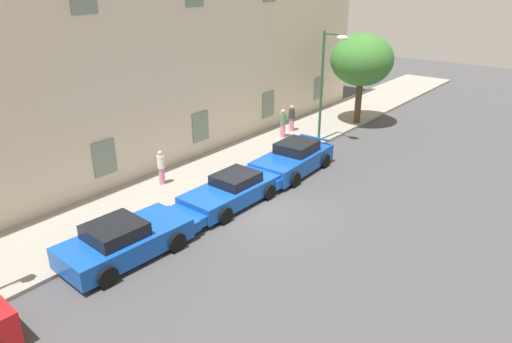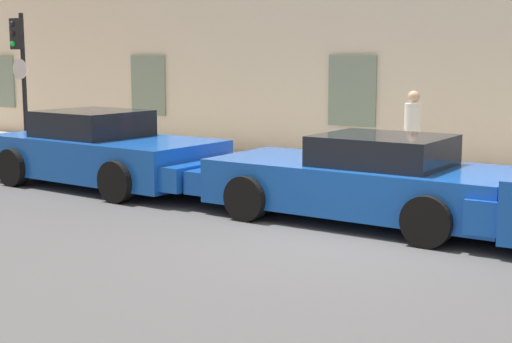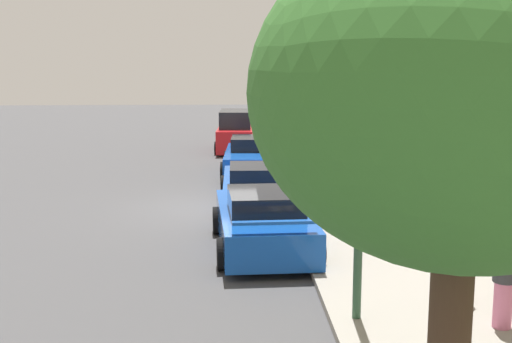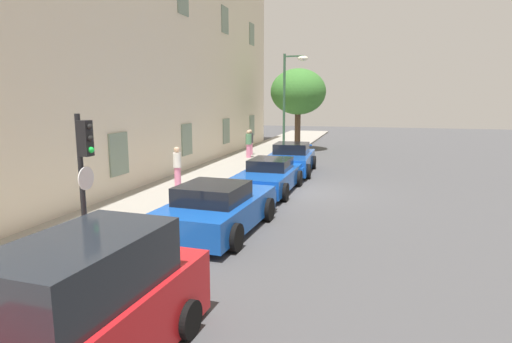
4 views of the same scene
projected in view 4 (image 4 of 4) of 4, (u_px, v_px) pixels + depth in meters
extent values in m
plane|color=#444447|center=(301.00, 191.00, 16.22)|extent=(80.00, 80.00, 0.00)
cube|color=gray|center=(203.00, 184.00, 17.27)|extent=(60.00, 4.04, 0.14)
cube|color=beige|center=(104.00, 16.00, 17.23)|extent=(35.48, 4.40, 13.77)
cube|color=gray|center=(119.00, 154.00, 14.84)|extent=(1.10, 0.06, 1.50)
cube|color=gray|center=(187.00, 140.00, 20.23)|extent=(1.10, 0.06, 1.50)
cube|color=gray|center=(226.00, 131.00, 25.62)|extent=(1.10, 0.06, 1.50)
cube|color=gray|center=(252.00, 126.00, 31.02)|extent=(1.10, 0.06, 1.50)
cube|color=gray|center=(225.00, 20.00, 24.53)|extent=(1.10, 0.06, 1.50)
cube|color=gray|center=(252.00, 34.00, 29.92)|extent=(1.10, 0.06, 1.50)
cube|color=#144CB2|center=(218.00, 212.00, 11.29)|extent=(4.39, 2.21, 0.70)
cube|color=black|center=(213.00, 193.00, 10.89)|extent=(1.80, 1.68, 0.47)
cube|color=#144CB2|center=(242.00, 199.00, 13.07)|extent=(1.38, 1.89, 0.39)
cylinder|color=black|center=(206.00, 204.00, 12.88)|extent=(0.69, 0.27, 0.68)
cylinder|color=black|center=(268.00, 209.00, 12.26)|extent=(0.69, 0.27, 0.68)
cylinder|color=black|center=(160.00, 229.00, 10.39)|extent=(0.69, 0.27, 0.68)
cylinder|color=black|center=(235.00, 237.00, 9.77)|extent=(0.69, 0.27, 0.68)
cube|color=#144CB2|center=(268.00, 179.00, 16.11)|extent=(4.36, 1.90, 0.64)
cube|color=black|center=(271.00, 164.00, 16.33)|extent=(1.75, 1.50, 0.42)
cube|color=#144CB2|center=(254.00, 191.00, 14.32)|extent=(1.32, 1.71, 0.35)
cylinder|color=black|center=(284.00, 192.00, 14.61)|extent=(0.65, 0.25, 0.65)
cylinder|color=black|center=(234.00, 189.00, 15.12)|extent=(0.65, 0.25, 0.65)
cylinder|color=black|center=(298.00, 178.00, 17.16)|extent=(0.65, 0.25, 0.65)
cylinder|color=black|center=(255.00, 176.00, 17.67)|extent=(0.65, 0.25, 0.65)
cube|color=#144CB2|center=(290.00, 162.00, 20.30)|extent=(4.62, 2.18, 0.76)
cube|color=black|center=(292.00, 148.00, 20.52)|extent=(1.89, 1.66, 0.48)
cube|color=#144CB2|center=(284.00, 170.00, 18.40)|extent=(1.45, 1.87, 0.42)
cube|color=#144CB2|center=(296.00, 145.00, 22.20)|extent=(0.24, 1.67, 0.06)
cylinder|color=black|center=(308.00, 171.00, 18.77)|extent=(0.68, 0.27, 0.67)
cylinder|color=black|center=(265.00, 170.00, 19.20)|extent=(0.68, 0.27, 0.67)
cylinder|color=black|center=(313.00, 162.00, 21.47)|extent=(0.68, 0.27, 0.67)
cylinder|color=black|center=(275.00, 161.00, 21.90)|extent=(0.68, 0.27, 0.67)
cube|color=red|center=(88.00, 333.00, 5.32)|extent=(4.04, 1.77, 1.00)
cube|color=#1E232B|center=(83.00, 268.00, 5.17)|extent=(2.45, 1.50, 0.76)
cylinder|color=black|center=(188.00, 319.00, 6.23)|extent=(0.59, 0.23, 0.58)
cylinder|color=black|center=(100.00, 303.00, 6.72)|extent=(0.59, 0.23, 0.58)
cylinder|color=#473323|center=(298.00, 128.00, 28.90)|extent=(0.39, 0.39, 2.80)
ellipsoid|color=#38722D|center=(298.00, 92.00, 28.48)|extent=(3.75, 3.75, 3.09)
cylinder|color=black|center=(83.00, 197.00, 7.94)|extent=(0.10, 0.10, 3.11)
cube|color=black|center=(85.00, 138.00, 7.72)|extent=(0.22, 0.20, 0.66)
sphere|color=black|center=(90.00, 127.00, 7.66)|extent=(0.12, 0.12, 0.12)
sphere|color=black|center=(90.00, 138.00, 7.69)|extent=(0.12, 0.12, 0.12)
sphere|color=green|center=(91.00, 150.00, 7.73)|extent=(0.12, 0.12, 0.12)
cylinder|color=white|center=(86.00, 178.00, 7.86)|extent=(0.44, 0.02, 0.44)
cylinder|color=#2D5138|center=(284.00, 106.00, 24.40)|extent=(0.14, 0.14, 5.93)
cube|color=#2D5138|center=(294.00, 56.00, 23.78)|extent=(0.08, 1.10, 0.08)
ellipsoid|color=#EAE5C6|center=(303.00, 58.00, 23.67)|extent=(0.44, 0.60, 0.28)
cylinder|color=pink|center=(178.00, 177.00, 16.46)|extent=(0.36, 0.36, 0.75)
cylinder|color=silver|center=(177.00, 160.00, 16.35)|extent=(0.44, 0.44, 0.58)
sphere|color=tan|center=(177.00, 150.00, 16.28)|extent=(0.22, 0.22, 0.22)
cylinder|color=pink|center=(249.00, 151.00, 24.60)|extent=(0.39, 0.39, 0.78)
cylinder|color=#4C7F59|center=(249.00, 139.00, 24.49)|extent=(0.49, 0.49, 0.60)
sphere|color=tan|center=(249.00, 132.00, 24.41)|extent=(0.22, 0.22, 0.22)
cylinder|color=pink|center=(250.00, 149.00, 25.88)|extent=(0.30, 0.30, 0.74)
cylinder|color=#333338|center=(250.00, 138.00, 25.77)|extent=(0.37, 0.37, 0.57)
sphere|color=tan|center=(250.00, 131.00, 25.70)|extent=(0.22, 0.22, 0.22)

